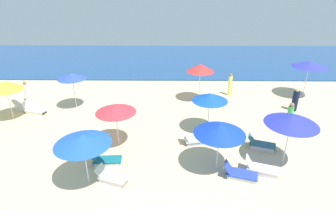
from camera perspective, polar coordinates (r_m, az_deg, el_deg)
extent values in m
cube|color=navy|center=(29.37, 0.96, 9.55)|extent=(60.00, 13.25, 0.12)
cylinder|color=silver|center=(13.95, -10.64, -4.97)|extent=(0.05, 0.05, 1.88)
cone|color=#E4333E|center=(13.43, -11.01, -0.74)|extent=(2.01, 2.01, 0.40)
cylinder|color=silver|center=(11.76, -16.90, -11.81)|extent=(0.05, 0.05, 1.92)
cone|color=blue|center=(11.12, -17.64, -6.96)|extent=(2.25, 2.25, 0.41)
cube|color=silver|center=(11.90, -12.06, -15.94)|extent=(1.06, 0.43, 0.20)
cube|color=silver|center=(12.21, -10.81, -14.60)|extent=(1.06, 0.43, 0.20)
cube|color=silver|center=(11.97, -11.48, -14.78)|extent=(1.36, 0.97, 0.06)
cube|color=silver|center=(12.12, -13.91, -13.31)|extent=(0.50, 0.63, 0.43)
cube|color=silver|center=(12.91, -12.75, -12.31)|extent=(1.15, 0.11, 0.20)
cube|color=silver|center=(13.32, -12.41, -10.99)|extent=(1.15, 0.11, 0.20)
cube|color=#136673|center=(13.04, -12.63, -11.18)|extent=(1.31, 0.68, 0.06)
cube|color=#136673|center=(13.04, -15.31, -10.37)|extent=(0.43, 0.60, 0.46)
cylinder|color=silver|center=(18.89, -30.41, 0.07)|extent=(0.05, 0.05, 1.91)
cone|color=gold|center=(18.49, -31.21, 3.53)|extent=(1.98, 1.98, 0.54)
cube|color=silver|center=(19.06, -26.45, -1.66)|extent=(1.15, 0.30, 0.23)
cube|color=silver|center=(19.41, -25.52, -1.00)|extent=(1.15, 0.30, 0.23)
cube|color=silver|center=(19.18, -26.06, -0.94)|extent=(1.40, 0.89, 0.06)
cube|color=silver|center=(19.45, -27.58, -0.04)|extent=(0.43, 0.64, 0.56)
cube|color=silver|center=(19.89, -28.35, -0.96)|extent=(1.09, 0.39, 0.25)
cube|color=silver|center=(20.19, -27.37, -0.39)|extent=(1.09, 0.39, 0.25)
cube|color=silver|center=(19.98, -27.94, -0.27)|extent=(1.38, 0.95, 0.06)
cube|color=silver|center=(20.32, -29.21, 0.50)|extent=(0.58, 0.66, 0.46)
cylinder|color=silver|center=(13.46, 23.74, -7.57)|extent=(0.05, 0.05, 2.07)
cone|color=#2B34CD|center=(12.87, 24.69, -2.79)|extent=(2.31, 2.31, 0.46)
cube|color=silver|center=(14.41, 19.22, -8.83)|extent=(1.07, 0.41, 0.24)
cube|color=silver|center=(14.83, 19.31, -7.82)|extent=(1.07, 0.41, 0.24)
cube|color=#306474|center=(14.54, 19.35, -7.83)|extent=(1.37, 0.97, 0.06)
cube|color=#306474|center=(14.43, 17.19, -6.85)|extent=(0.50, 0.64, 0.42)
cube|color=silver|center=(12.73, 19.30, -13.74)|extent=(1.18, 0.43, 0.25)
cube|color=silver|center=(13.14, 19.36, -12.39)|extent=(1.18, 0.43, 0.25)
cube|color=white|center=(12.84, 19.43, -12.51)|extent=(1.49, 1.01, 0.06)
cube|color=white|center=(12.70, 16.67, -11.37)|extent=(0.46, 0.64, 0.45)
cylinder|color=silver|center=(18.79, -19.13, 2.30)|extent=(0.05, 0.05, 2.03)
cone|color=blue|center=(18.39, -19.65, 5.77)|extent=(1.82, 1.82, 0.38)
cylinder|color=silver|center=(21.84, 27.07, 4.31)|extent=(0.05, 0.05, 2.25)
cone|color=#3137B2|center=(21.48, 27.76, 7.63)|extent=(2.40, 2.40, 0.41)
cylinder|color=silver|center=(15.14, 8.56, -2.33)|extent=(0.05, 0.05, 1.87)
cone|color=#154CB6|center=(14.66, 8.84, 1.68)|extent=(1.95, 1.95, 0.43)
cube|color=silver|center=(14.14, 6.25, -8.22)|extent=(1.07, 0.24, 0.19)
cube|color=silver|center=(14.59, 5.66, -7.06)|extent=(1.07, 0.24, 0.19)
cube|color=silver|center=(14.30, 5.97, -7.21)|extent=(1.30, 0.86, 0.06)
cube|color=silver|center=(14.05, 3.83, -6.63)|extent=(0.40, 0.66, 0.49)
cylinder|color=silver|center=(18.92, 6.64, 3.92)|extent=(0.05, 0.05, 2.16)
cone|color=red|center=(18.49, 6.84, 7.83)|extent=(1.86, 1.86, 0.53)
cylinder|color=silver|center=(12.29, 10.46, -9.60)|extent=(0.05, 0.05, 1.81)
cone|color=#153ABA|center=(11.68, 10.90, -4.83)|extent=(2.24, 2.24, 0.54)
cube|color=silver|center=(12.23, 15.20, -15.09)|extent=(1.13, 0.37, 0.19)
cube|color=silver|center=(12.67, 15.35, -13.48)|extent=(1.13, 0.37, 0.19)
cube|color=#2C43BC|center=(12.37, 15.34, -13.82)|extent=(1.43, 1.01, 0.06)
cube|color=#2C43BC|center=(12.26, 12.59, -12.76)|extent=(0.50, 0.70, 0.42)
cylinder|color=white|center=(21.19, -27.64, 2.23)|extent=(0.38, 0.38, 1.30)
sphere|color=#986840|center=(20.94, -28.05, 4.15)|extent=(0.24, 0.24, 0.24)
cylinder|color=#121935|center=(19.33, 25.24, 0.73)|extent=(0.48, 0.48, 1.32)
sphere|color=tan|center=(19.06, 25.65, 2.84)|extent=(0.24, 0.24, 0.24)
cylinder|color=#E7EB65|center=(20.39, 12.93, 3.96)|extent=(0.38, 0.38, 1.47)
sphere|color=#966A40|center=(20.12, 13.16, 6.17)|extent=(0.21, 0.21, 0.21)
cylinder|color=green|center=(16.49, 24.18, -2.71)|extent=(0.40, 0.40, 1.51)
sphere|color=#936648|center=(16.14, 24.71, 0.03)|extent=(0.25, 0.25, 0.25)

